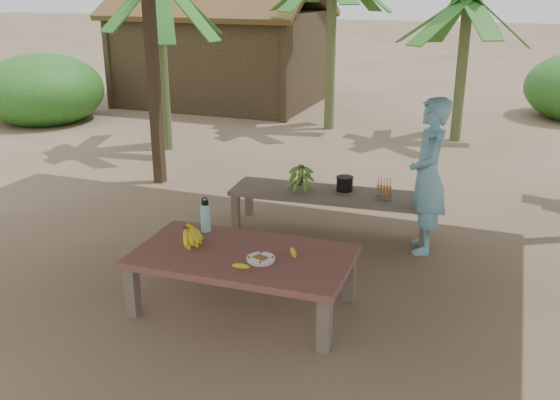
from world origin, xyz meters
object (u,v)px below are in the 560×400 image
at_px(bench, 331,197).
at_px(cooking_pot, 345,184).
at_px(ripe_banana_bunch, 186,234).
at_px(water_flask, 206,217).
at_px(woman, 428,176).
at_px(plate, 261,259).
at_px(work_table, 243,260).

relative_size(bench, cooking_pot, 12.50).
xyz_separation_m(ripe_banana_bunch, water_flask, (0.03, 0.32, 0.05)).
xyz_separation_m(water_flask, woman, (1.76, 1.42, 0.16)).
bearing_deg(plate, ripe_banana_bunch, 171.72).
xyz_separation_m(bench, woman, (1.04, -0.16, 0.40)).
distance_m(bench, cooking_pot, 0.21).
xyz_separation_m(bench, cooking_pot, (0.12, 0.11, 0.13)).
height_order(work_table, cooking_pot, cooking_pot).
bearing_deg(ripe_banana_bunch, water_flask, 84.40).
relative_size(work_table, cooking_pot, 10.21).
xyz_separation_m(ripe_banana_bunch, cooking_pot, (0.87, 2.02, -0.06)).
xyz_separation_m(work_table, water_flask, (-0.51, 0.33, 0.20)).
distance_m(plate, cooking_pot, 2.13).
xyz_separation_m(work_table, ripe_banana_bunch, (-0.54, 0.02, 0.15)).
relative_size(plate, woman, 0.15).
bearing_deg(work_table, ripe_banana_bunch, 176.37).
bearing_deg(ripe_banana_bunch, work_table, -1.84).
height_order(bench, plate, plate).
bearing_deg(woman, bench, -110.96).
relative_size(bench, woman, 1.41).
height_order(work_table, woman, woman).
height_order(cooking_pot, woman, woman).
bearing_deg(bench, water_flask, -118.76).
distance_m(work_table, plate, 0.23).
distance_m(bench, ripe_banana_bunch, 2.05).
bearing_deg(water_flask, bench, 65.59).
relative_size(ripe_banana_bunch, water_flask, 0.85).
relative_size(water_flask, cooking_pot, 1.83).
distance_m(work_table, water_flask, 0.64).
bearing_deg(bench, work_table, -100.63).
bearing_deg(plate, work_table, 155.69).
bearing_deg(plate, bench, 89.66).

